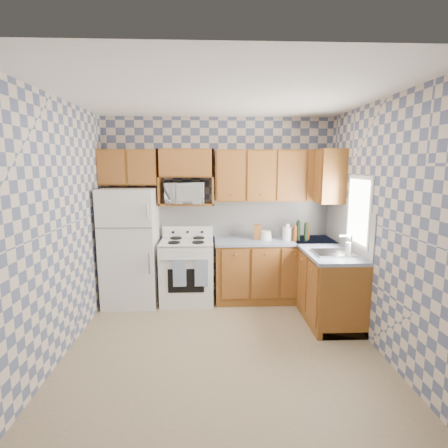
{
  "coord_description": "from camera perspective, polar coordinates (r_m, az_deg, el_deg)",
  "views": [
    {
      "loc": [
        -0.14,
        -3.7,
        2.02
      ],
      "look_at": [
        0.05,
        0.75,
        1.25
      ],
      "focal_mm": 28.0,
      "sensor_mm": 36.0,
      "label": 1
    }
  ],
  "objects": [
    {
      "name": "floor",
      "position": [
        4.21,
        -0.27,
        -18.82
      ],
      "size": [
        3.4,
        3.4,
        0.0
      ],
      "primitive_type": "plane",
      "color": "#877353",
      "rests_on": "ground"
    },
    {
      "name": "back_wall",
      "position": [
        5.34,
        -0.92,
        2.6
      ],
      "size": [
        3.4,
        0.02,
        2.7
      ],
      "primitive_type": "cube",
      "color": "slate",
      "rests_on": "ground"
    },
    {
      "name": "right_wall",
      "position": [
        4.18,
        23.68,
        -0.24
      ],
      "size": [
        0.02,
        3.2,
        2.7
      ],
      "primitive_type": "cube",
      "color": "slate",
      "rests_on": "ground"
    },
    {
      "name": "backsplash_back",
      "position": [
        5.38,
        3.35,
        1.02
      ],
      "size": [
        2.6,
        0.02,
        0.56
      ],
      "primitive_type": "cube",
      "color": "white",
      "rests_on": "back_wall"
    },
    {
      "name": "backsplash_right",
      "position": [
        4.92,
        19.42,
        -0.34
      ],
      "size": [
        0.02,
        1.6,
        0.56
      ],
      "primitive_type": "cube",
      "color": "white",
      "rests_on": "right_wall"
    },
    {
      "name": "refrigerator",
      "position": [
        5.21,
        -14.98,
        -3.61
      ],
      "size": [
        0.75,
        0.7,
        1.68
      ],
      "primitive_type": "cube",
      "color": "white",
      "rests_on": "floor"
    },
    {
      "name": "stove_body",
      "position": [
        5.22,
        -6.0,
        -7.73
      ],
      "size": [
        0.76,
        0.65,
        0.9
      ],
      "primitive_type": "cube",
      "color": "white",
      "rests_on": "floor"
    },
    {
      "name": "cooktop",
      "position": [
        5.11,
        -6.09,
        -2.86
      ],
      "size": [
        0.76,
        0.65,
        0.02
      ],
      "primitive_type": "cube",
      "color": "silver",
      "rests_on": "stove_body"
    },
    {
      "name": "backguard",
      "position": [
        5.36,
        -5.93,
        -1.22
      ],
      "size": [
        0.76,
        0.08,
        0.17
      ],
      "primitive_type": "cube",
      "color": "white",
      "rests_on": "cooktop"
    },
    {
      "name": "dish_towel_left",
      "position": [
        4.88,
        -7.28,
        -7.95
      ],
      "size": [
        0.18,
        0.02,
        0.38
      ],
      "primitive_type": "cube",
      "color": "navy",
      "rests_on": "stove_body"
    },
    {
      "name": "dish_towel_right",
      "position": [
        4.86,
        -3.73,
        -7.95
      ],
      "size": [
        0.18,
        0.02,
        0.38
      ],
      "primitive_type": "cube",
      "color": "navy",
      "rests_on": "stove_body"
    },
    {
      "name": "base_cabinets_back",
      "position": [
        5.33,
        8.18,
        -7.54
      ],
      "size": [
        1.75,
        0.6,
        0.88
      ],
      "primitive_type": "cube",
      "color": "brown",
      "rests_on": "floor"
    },
    {
      "name": "base_cabinets_right",
      "position": [
        5.01,
        15.8,
        -8.96
      ],
      "size": [
        0.6,
        1.6,
        0.88
      ],
      "primitive_type": "cube",
      "color": "brown",
      "rests_on": "floor"
    },
    {
      "name": "countertop_back",
      "position": [
        5.21,
        8.31,
        -2.72
      ],
      "size": [
        1.77,
        0.63,
        0.04
      ],
      "primitive_type": "cube",
      "color": "gray",
      "rests_on": "base_cabinets_back"
    },
    {
      "name": "countertop_right",
      "position": [
        4.88,
        15.99,
        -3.84
      ],
      "size": [
        0.63,
        1.6,
        0.04
      ],
      "primitive_type": "cube",
      "color": "gray",
      "rests_on": "base_cabinets_right"
    },
    {
      "name": "upper_cabinets_back",
      "position": [
        5.22,
        8.28,
        7.85
      ],
      "size": [
        1.75,
        0.33,
        0.74
      ],
      "primitive_type": "cube",
      "color": "brown",
      "rests_on": "back_wall"
    },
    {
      "name": "upper_cabinets_fridge",
      "position": [
        5.26,
        -15.25,
        8.93
      ],
      "size": [
        0.82,
        0.33,
        0.5
      ],
      "primitive_type": "cube",
      "color": "brown",
      "rests_on": "back_wall"
    },
    {
      "name": "upper_cabinets_right",
      "position": [
        5.23,
        16.4,
        7.55
      ],
      "size": [
        0.33,
        0.7,
        0.74
      ],
      "primitive_type": "cube",
      "color": "brown",
      "rests_on": "right_wall"
    },
    {
      "name": "microwave_shelf",
      "position": [
        5.18,
        -6.09,
        3.27
      ],
      "size": [
        0.8,
        0.33,
        0.03
      ],
      "primitive_type": "cube",
      "color": "brown",
      "rests_on": "back_wall"
    },
    {
      "name": "microwave",
      "position": [
        5.13,
        -6.33,
        5.1
      ],
      "size": [
        0.57,
        0.4,
        0.31
      ],
      "primitive_type": "imported",
      "rotation": [
        0.0,
        0.0,
        -0.04
      ],
      "color": "white",
      "rests_on": "microwave_shelf"
    },
    {
      "name": "sink",
      "position": [
        4.56,
        17.44,
        -4.55
      ],
      "size": [
        0.48,
        0.4,
        0.03
      ],
      "primitive_type": "cube",
      "color": "#B7B7BC",
      "rests_on": "countertop_right"
    },
    {
      "name": "window",
      "position": [
        4.57,
        21.15,
        1.98
      ],
      "size": [
        0.02,
        0.66,
        0.86
      ],
      "primitive_type": "cube",
      "color": "silver",
      "rests_on": "right_wall"
    },
    {
      "name": "bottle_0",
      "position": [
        5.2,
        12.02,
        -1.08
      ],
      "size": [
        0.06,
        0.06,
        0.27
      ],
      "primitive_type": "cylinder",
      "color": "black",
      "rests_on": "countertop_back"
    },
    {
      "name": "bottle_1",
      "position": [
        5.17,
        13.25,
        -1.29
      ],
      "size": [
        0.06,
        0.06,
        0.26
      ],
      "primitive_type": "cylinder",
      "color": "black",
      "rests_on": "countertop_back"
    },
    {
      "name": "bottle_2",
      "position": [
        5.28,
        13.48,
        -1.17
      ],
      "size": [
        0.06,
        0.06,
        0.24
      ],
      "primitive_type": "cylinder",
      "color": "#5E2F10",
      "rests_on": "countertop_back"
    },
    {
      "name": "bottle_3",
      "position": [
        5.11,
        11.47,
        -1.56
      ],
      "size": [
        0.06,
        0.06,
        0.22
      ],
      "primitive_type": "cylinder",
      "color": "#5E2F10",
      "rests_on": "countertop_back"
    },
    {
      "name": "knife_block",
      "position": [
        5.14,
        5.51,
        -1.34
      ],
      "size": [
        0.11,
        0.11,
        0.22
      ],
      "primitive_type": "cube",
      "rotation": [
        0.0,
        0.0,
        -0.11
      ],
      "color": "brown",
      "rests_on": "countertop_back"
    },
    {
      "name": "electric_kettle",
      "position": [
        5.17,
        10.32,
        -1.57
      ],
      "size": [
        0.15,
        0.15,
        0.19
      ],
      "primitive_type": "cylinder",
      "color": "white",
      "rests_on": "countertop_back"
    },
    {
      "name": "food_containers",
      "position": [
        5.16,
        6.71,
        -1.83
      ],
      "size": [
        0.19,
        0.19,
        0.13
      ],
      "primitive_type": null,
      "color": "beige",
      "rests_on": "countertop_back"
    },
    {
      "name": "soap_bottle",
      "position": [
        4.46,
        19.59,
        -3.91
      ],
      "size": [
        0.06,
        0.06,
        0.17
      ],
      "primitive_type": "cylinder",
      "color": "beige",
      "rests_on": "countertop_right"
    }
  ]
}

